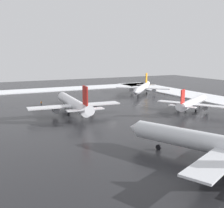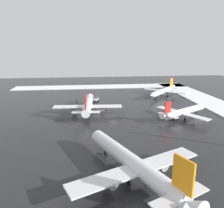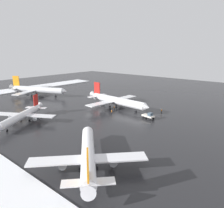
{
  "view_description": "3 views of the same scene",
  "coord_description": "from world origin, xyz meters",
  "px_view_note": "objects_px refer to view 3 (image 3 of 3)",
  "views": [
    {
      "loc": [
        -73.18,
        36.71,
        18.27
      ],
      "look_at": [
        1.8,
        -0.8,
        3.14
      ],
      "focal_mm": 45.0,
      "sensor_mm": 36.0,
      "label": 1
    },
    {
      "loc": [
        -80.75,
        9.81,
        26.11
      ],
      "look_at": [
        2.32,
        0.23,
        4.49
      ],
      "focal_mm": 35.0,
      "sensor_mm": 36.0,
      "label": 2
    },
    {
      "loc": [
        64.89,
        -60.95,
        24.71
      ],
      "look_at": [
        7.55,
        6.37,
        2.48
      ],
      "focal_mm": 35.0,
      "sensor_mm": 36.0,
      "label": 3
    }
  ],
  "objects_px": {
    "pushback_tug": "(149,116)",
    "ground_crew_beside_wing": "(114,108)",
    "ground_crew_near_tug": "(162,111)",
    "ground_crew_mid_apron": "(112,112)",
    "airplane_far_rear": "(22,116)",
    "airplane_distant_tail": "(116,101)",
    "airplane_parked_starboard": "(88,154)",
    "airplane_parked_portside": "(37,90)"
  },
  "relations": [
    {
      "from": "airplane_parked_starboard",
      "to": "pushback_tug",
      "type": "relative_size",
      "value": 4.86
    },
    {
      "from": "airplane_distant_tail",
      "to": "ground_crew_mid_apron",
      "type": "bearing_deg",
      "value": -57.95
    },
    {
      "from": "airplane_distant_tail",
      "to": "airplane_far_rear",
      "type": "relative_size",
      "value": 1.39
    },
    {
      "from": "airplane_far_rear",
      "to": "ground_crew_beside_wing",
      "type": "distance_m",
      "value": 35.87
    },
    {
      "from": "airplane_parked_starboard",
      "to": "pushback_tug",
      "type": "xyz_separation_m",
      "value": [
        -7.37,
        37.2,
        -1.64
      ]
    },
    {
      "from": "airplane_distant_tail",
      "to": "ground_crew_near_tug",
      "type": "xyz_separation_m",
      "value": [
        18.61,
        5.69,
        -2.31
      ]
    },
    {
      "from": "airplane_parked_portside",
      "to": "airplane_parked_starboard",
      "type": "bearing_deg",
      "value": -47.55
    },
    {
      "from": "airplane_parked_starboard",
      "to": "ground_crew_beside_wing",
      "type": "distance_m",
      "value": 45.81
    },
    {
      "from": "airplane_far_rear",
      "to": "pushback_tug",
      "type": "xyz_separation_m",
      "value": [
        30.89,
        31.95,
        -1.34
      ]
    },
    {
      "from": "airplane_parked_portside",
      "to": "ground_crew_beside_wing",
      "type": "height_order",
      "value": "airplane_parked_portside"
    },
    {
      "from": "airplane_parked_starboard",
      "to": "ground_crew_mid_apron",
      "type": "relative_size",
      "value": 13.92
    },
    {
      "from": "airplane_far_rear",
      "to": "airplane_parked_starboard",
      "type": "bearing_deg",
      "value": 51.67
    },
    {
      "from": "airplane_far_rear",
      "to": "ground_crew_mid_apron",
      "type": "distance_m",
      "value": 32.6
    },
    {
      "from": "ground_crew_beside_wing",
      "to": "airplane_parked_portside",
      "type": "bearing_deg",
      "value": -61.3
    },
    {
      "from": "airplane_parked_portside",
      "to": "airplane_distant_tail",
      "type": "bearing_deg",
      "value": -13.85
    },
    {
      "from": "airplane_parked_starboard",
      "to": "airplane_parked_portside",
      "type": "relative_size",
      "value": 0.71
    },
    {
      "from": "airplane_distant_tail",
      "to": "pushback_tug",
      "type": "relative_size",
      "value": 6.84
    },
    {
      "from": "ground_crew_near_tug",
      "to": "ground_crew_beside_wing",
      "type": "bearing_deg",
      "value": -149.14
    },
    {
      "from": "airplane_parked_starboard",
      "to": "ground_crew_mid_apron",
      "type": "distance_m",
      "value": 39.82
    },
    {
      "from": "ground_crew_beside_wing",
      "to": "ground_crew_mid_apron",
      "type": "xyz_separation_m",
      "value": [
        3.06,
        -5.16,
        0.0
      ]
    },
    {
      "from": "airplane_parked_portside",
      "to": "ground_crew_near_tug",
      "type": "height_order",
      "value": "airplane_parked_portside"
    },
    {
      "from": "airplane_far_rear",
      "to": "ground_crew_beside_wing",
      "type": "bearing_deg",
      "value": 127.42
    },
    {
      "from": "pushback_tug",
      "to": "ground_crew_mid_apron",
      "type": "xyz_separation_m",
      "value": [
        -14.38,
        -3.9,
        -0.31
      ]
    },
    {
      "from": "pushback_tug",
      "to": "ground_crew_beside_wing",
      "type": "relative_size",
      "value": 2.86
    },
    {
      "from": "ground_crew_beside_wing",
      "to": "ground_crew_mid_apron",
      "type": "distance_m",
      "value": 6.0
    },
    {
      "from": "airplane_distant_tail",
      "to": "airplane_far_rear",
      "type": "xyz_separation_m",
      "value": [
        -12.16,
        -36.22,
        -0.66
      ]
    },
    {
      "from": "ground_crew_mid_apron",
      "to": "airplane_far_rear",
      "type": "bearing_deg",
      "value": -138.53
    },
    {
      "from": "airplane_far_rear",
      "to": "pushback_tug",
      "type": "height_order",
      "value": "airplane_far_rear"
    },
    {
      "from": "airplane_distant_tail",
      "to": "airplane_parked_portside",
      "type": "bearing_deg",
      "value": -166.16
    },
    {
      "from": "airplane_parked_starboard",
      "to": "airplane_parked_portside",
      "type": "bearing_deg",
      "value": 19.31
    },
    {
      "from": "ground_crew_beside_wing",
      "to": "pushback_tug",
      "type": "bearing_deg",
      "value": 108.31
    },
    {
      "from": "airplane_parked_portside",
      "to": "pushback_tug",
      "type": "distance_m",
      "value": 67.55
    },
    {
      "from": "airplane_parked_starboard",
      "to": "airplane_far_rear",
      "type": "height_order",
      "value": "airplane_parked_starboard"
    },
    {
      "from": "ground_crew_beside_wing",
      "to": "airplane_far_rear",
      "type": "bearing_deg",
      "value": 0.4
    },
    {
      "from": "ground_crew_mid_apron",
      "to": "airplane_distant_tail",
      "type": "bearing_deg",
      "value": 100.04
    },
    {
      "from": "pushback_tug",
      "to": "ground_crew_beside_wing",
      "type": "distance_m",
      "value": 17.49
    },
    {
      "from": "airplane_distant_tail",
      "to": "airplane_parked_starboard",
      "type": "bearing_deg",
      "value": -53.84
    },
    {
      "from": "pushback_tug",
      "to": "ground_crew_mid_apron",
      "type": "height_order",
      "value": "pushback_tug"
    },
    {
      "from": "ground_crew_near_tug",
      "to": "ground_crew_mid_apron",
      "type": "bearing_deg",
      "value": -131.62
    },
    {
      "from": "ground_crew_beside_wing",
      "to": "ground_crew_near_tug",
      "type": "xyz_separation_m",
      "value": [
        17.31,
        8.69,
        0.0
      ]
    },
    {
      "from": "airplane_distant_tail",
      "to": "ground_crew_mid_apron",
      "type": "xyz_separation_m",
      "value": [
        4.35,
        -8.16,
        -2.31
      ]
    },
    {
      "from": "pushback_tug",
      "to": "ground_crew_beside_wing",
      "type": "xyz_separation_m",
      "value": [
        -17.44,
        1.26,
        -0.31
      ]
    }
  ]
}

